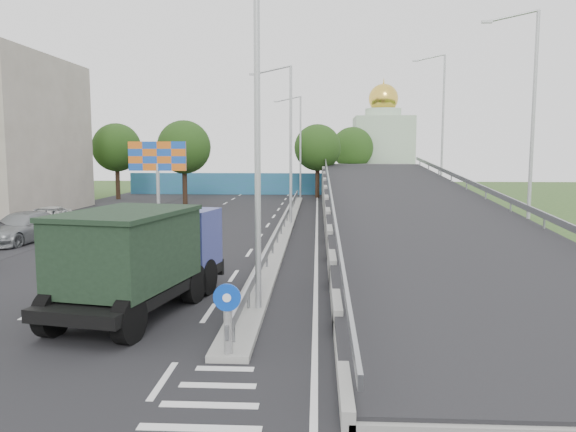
# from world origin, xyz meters

# --- Properties ---
(ground) EXTENTS (160.00, 160.00, 0.00)m
(ground) POSITION_xyz_m (0.00, 0.00, 0.00)
(ground) COLOR #2D4C1E
(ground) RESTS_ON ground
(road_surface) EXTENTS (26.00, 90.00, 0.04)m
(road_surface) POSITION_xyz_m (-3.00, 20.00, 0.00)
(road_surface) COLOR black
(road_surface) RESTS_ON ground
(median) EXTENTS (1.00, 44.00, 0.20)m
(median) POSITION_xyz_m (0.00, 24.00, 0.10)
(median) COLOR gray
(median) RESTS_ON ground
(overpass_ramp) EXTENTS (10.00, 50.00, 3.50)m
(overpass_ramp) POSITION_xyz_m (7.50, 24.00, 1.75)
(overpass_ramp) COLOR gray
(overpass_ramp) RESTS_ON ground
(median_guardrail) EXTENTS (0.09, 44.00, 0.71)m
(median_guardrail) POSITION_xyz_m (0.00, 24.00, 0.75)
(median_guardrail) COLOR gray
(median_guardrail) RESTS_ON median
(sign_bollard) EXTENTS (0.64, 0.23, 1.67)m
(sign_bollard) POSITION_xyz_m (0.00, 2.17, 1.03)
(sign_bollard) COLOR black
(sign_bollard) RESTS_ON median
(lamp_post_near) EXTENTS (2.74, 0.18, 10.08)m
(lamp_post_near) POSITION_xyz_m (0.11, 6.00, 5.81)
(lamp_post_near) COLOR #B2B5B7
(lamp_post_near) RESTS_ON median
(lamp_post_mid) EXTENTS (2.74, 0.18, 10.08)m
(lamp_post_mid) POSITION_xyz_m (0.11, 26.00, 5.81)
(lamp_post_mid) COLOR #B2B5B7
(lamp_post_mid) RESTS_ON median
(lamp_post_far) EXTENTS (2.74, 0.18, 10.08)m
(lamp_post_far) POSITION_xyz_m (0.11, 46.00, 5.81)
(lamp_post_far) COLOR #B2B5B7
(lamp_post_far) RESTS_ON median
(blue_wall) EXTENTS (30.00, 0.50, 2.40)m
(blue_wall) POSITION_xyz_m (-4.00, 52.00, 1.20)
(blue_wall) COLOR teal
(blue_wall) RESTS_ON ground
(church) EXTENTS (7.00, 7.00, 13.80)m
(church) POSITION_xyz_m (10.00, 60.00, 5.31)
(church) COLOR #B2CCAD
(church) RESTS_ON ground
(billboard) EXTENTS (4.00, 0.24, 5.50)m
(billboard) POSITION_xyz_m (-9.00, 28.00, 4.19)
(billboard) COLOR #B2B5B7
(billboard) RESTS_ON ground
(tree_left_mid) EXTENTS (4.80, 4.80, 7.60)m
(tree_left_mid) POSITION_xyz_m (-10.00, 40.00, 5.18)
(tree_left_mid) COLOR black
(tree_left_mid) RESTS_ON ground
(tree_median_far) EXTENTS (4.80, 4.80, 7.60)m
(tree_median_far) POSITION_xyz_m (2.00, 48.00, 5.18)
(tree_median_far) COLOR black
(tree_median_far) RESTS_ON ground
(tree_left_far) EXTENTS (4.80, 4.80, 7.60)m
(tree_left_far) POSITION_xyz_m (-18.00, 45.00, 5.18)
(tree_left_far) COLOR black
(tree_left_far) RESTS_ON ground
(tree_ramp_far) EXTENTS (4.80, 4.80, 7.60)m
(tree_ramp_far) POSITION_xyz_m (6.00, 55.00, 5.18)
(tree_ramp_far) COLOR black
(tree_ramp_far) RESTS_ON ground
(dump_truck) EXTENTS (3.95, 7.56, 3.17)m
(dump_truck) POSITION_xyz_m (-3.26, 6.26, 1.75)
(dump_truck) COLOR black
(dump_truck) RESTS_ON ground
(parked_car_d) EXTENTS (2.96, 5.75, 1.59)m
(parked_car_d) POSITION_xyz_m (-13.68, 18.55, 0.80)
(parked_car_d) COLOR gray
(parked_car_d) RESTS_ON ground
(parked_car_e) EXTENTS (1.99, 4.04, 1.32)m
(parked_car_e) POSITION_xyz_m (-15.49, 25.16, 0.66)
(parked_car_e) COLOR beige
(parked_car_e) RESTS_ON ground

